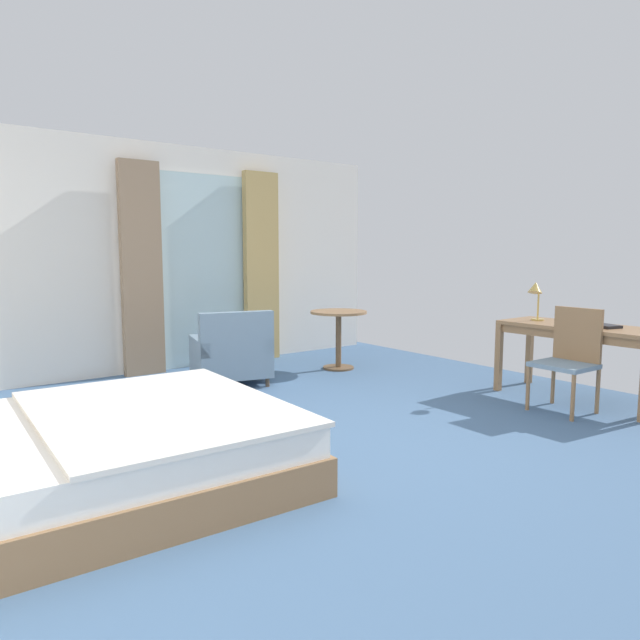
{
  "coord_description": "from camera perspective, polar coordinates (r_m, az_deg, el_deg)",
  "views": [
    {
      "loc": [
        -2.73,
        -3.16,
        1.44
      ],
      "look_at": [
        0.22,
        0.73,
        0.86
      ],
      "focal_mm": 32.3,
      "sensor_mm": 36.0,
      "label": 1
    }
  ],
  "objects": [
    {
      "name": "desk_chair",
      "position": [
        5.68,
        23.49,
        -3.16
      ],
      "size": [
        0.45,
        0.49,
        0.94
      ],
      "color": "gray",
      "rests_on": "ground"
    },
    {
      "name": "desk_lamp",
      "position": [
        6.19,
        20.59,
        2.65
      ],
      "size": [
        0.28,
        0.18,
        0.42
      ],
      "color": "tan",
      "rests_on": "writing_desk"
    },
    {
      "name": "writing_desk",
      "position": [
        6.1,
        24.45,
        -1.27
      ],
      "size": [
        0.66,
        1.5,
        0.74
      ],
      "color": "olive",
      "rests_on": "ground"
    },
    {
      "name": "balcony_glass_door",
      "position": [
        7.41,
        -11.61,
        4.78
      ],
      "size": [
        1.18,
        0.02,
        2.4
      ],
      "primitive_type": "cube",
      "color": "silver",
      "rests_on": "ground"
    },
    {
      "name": "wall_back",
      "position": [
        7.28,
        -15.33,
        5.93
      ],
      "size": [
        6.16,
        0.12,
        2.72
      ],
      "primitive_type": "cube",
      "color": "silver",
      "rests_on": "ground"
    },
    {
      "name": "curtain_panel_right",
      "position": [
        7.7,
        -5.84,
        5.24
      ],
      "size": [
        0.49,
        0.1,
        2.47
      ],
      "primitive_type": "cube",
      "color": "tan",
      "rests_on": "ground"
    },
    {
      "name": "bed",
      "position": [
        3.83,
        -21.92,
        -11.96
      ],
      "size": [
        2.33,
        1.99,
        0.99
      ],
      "color": "olive",
      "rests_on": "ground"
    },
    {
      "name": "round_cafe_table",
      "position": [
        7.07,
        1.85,
        -0.59
      ],
      "size": [
        0.69,
        0.69,
        0.72
      ],
      "color": "olive",
      "rests_on": "ground"
    },
    {
      "name": "closed_book",
      "position": [
        6.0,
        26.26,
        -0.51
      ],
      "size": [
        0.25,
        0.31,
        0.03
      ],
      "primitive_type": "cube",
      "rotation": [
        0.0,
        0.0,
        -0.27
      ],
      "color": "#232328",
      "rests_on": "writing_desk"
    },
    {
      "name": "curtain_panel_left",
      "position": [
        7.0,
        -17.26,
        4.81
      ],
      "size": [
        0.47,
        0.1,
        2.47
      ],
      "primitive_type": "cube",
      "color": "#897056",
      "rests_on": "ground"
    },
    {
      "name": "armchair_by_window",
      "position": [
        6.3,
        -8.72,
        -3.46
      ],
      "size": [
        0.92,
        0.85,
        0.82
      ],
      "color": "gray",
      "rests_on": "ground"
    },
    {
      "name": "ground",
      "position": [
        4.43,
        3.45,
        -12.89
      ],
      "size": [
        6.56,
        7.71,
        0.1
      ],
      "primitive_type": "cube",
      "color": "#426084"
    }
  ]
}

